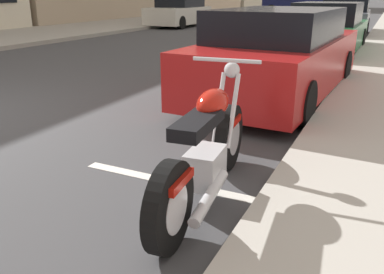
{
  "coord_description": "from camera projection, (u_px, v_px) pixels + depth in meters",
  "views": [
    {
      "loc": [
        -2.95,
        -5.69,
        1.66
      ],
      "look_at": [
        -0.03,
        -4.28,
        0.49
      ],
      "focal_mm": 37.55,
      "sensor_mm": 36.0,
      "label": 1
    }
  ],
  "objects": [
    {
      "name": "sidewalk_far_curb",
      "position": [
        79.0,
        29.0,
        18.53
      ],
      "size": [
        120.0,
        5.0,
        0.14
      ],
      "primitive_type": "cube",
      "color": "gray",
      "rests_on": "ground"
    },
    {
      "name": "parking_stall_stripe",
      "position": [
        187.0,
        185.0,
        3.66
      ],
      "size": [
        0.12,
        2.2,
        0.01
      ],
      "primitive_type": "cube",
      "color": "silver",
      "rests_on": "ground"
    },
    {
      "name": "parked_motorcycle",
      "position": [
        207.0,
        152.0,
        3.29
      ],
      "size": [
        2.12,
        0.62,
        1.12
      ],
      "rotation": [
        0.0,
        0.0,
        0.09
      ],
      "color": "black",
      "rests_on": "ground"
    },
    {
      "name": "parked_car_mid_block",
      "position": [
        280.0,
        55.0,
        6.66
      ],
      "size": [
        4.75,
        1.99,
        1.43
      ],
      "rotation": [
        0.0,
        0.0,
        -0.05
      ],
      "color": "#AD1919",
      "rests_on": "ground"
    },
    {
      "name": "parked_car_behind_motorcycle",
      "position": [
        327.0,
        30.0,
        11.37
      ],
      "size": [
        4.6,
        1.87,
        1.41
      ],
      "rotation": [
        0.0,
        0.0,
        -0.02
      ],
      "color": "#236638",
      "rests_on": "ground"
    },
    {
      "name": "parked_car_second_in_row",
      "position": [
        345.0,
        18.0,
        16.34
      ],
      "size": [
        4.58,
        1.95,
        1.49
      ],
      "rotation": [
        0.0,
        0.0,
        0.03
      ],
      "color": "#4C515B",
      "rests_on": "ground"
    },
    {
      "name": "crossing_truck",
      "position": [
        295.0,
        1.0,
        32.24
      ],
      "size": [
        2.15,
        5.04,
        1.91
      ],
      "rotation": [
        0.0,
        0.0,
        1.6
      ],
      "color": "#141947",
      "rests_on": "ground"
    },
    {
      "name": "car_opposite_curb",
      "position": [
        179.0,
        13.0,
        20.58
      ],
      "size": [
        4.08,
        1.98,
        1.43
      ],
      "rotation": [
        0.0,
        0.0,
        3.12
      ],
      "color": "beige",
      "rests_on": "ground"
    }
  ]
}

